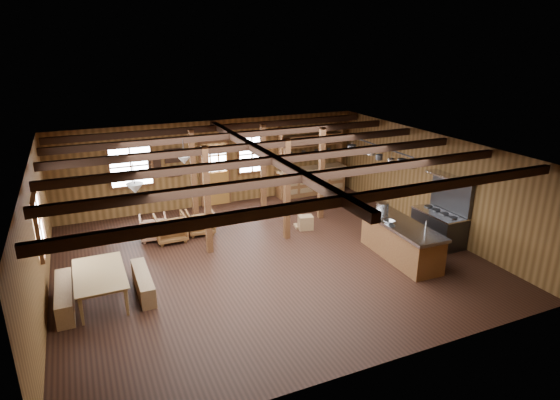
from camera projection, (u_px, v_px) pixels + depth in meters
name	position (u px, v px, depth m)	size (l,w,h in m)	color
room	(267.00, 207.00, 11.31)	(10.04, 9.04, 2.84)	black
ceiling_joists	(263.00, 153.00, 11.04)	(9.80, 8.82, 0.18)	black
timber_posts	(256.00, 181.00, 13.30)	(3.95, 2.35, 2.80)	#402212
back_door	(215.00, 179.00, 15.32)	(1.02, 0.08, 2.15)	brown
window_back_left	(131.00, 166.00, 14.10)	(1.32, 0.06, 1.32)	white
window_back_right	(252.00, 154.00, 15.59)	(1.02, 0.06, 1.32)	white
window_left	(38.00, 223.00, 9.78)	(0.14, 1.24, 1.32)	white
notice_boards	(167.00, 161.00, 14.50)	(1.08, 0.03, 0.90)	beige
back_counter	(311.00, 177.00, 16.50)	(2.55, 0.60, 2.45)	#5C2F1B
pendant_lamps	(162.00, 173.00, 11.03)	(1.86, 2.36, 0.66)	#2F2F32
pot_rack	(377.00, 154.00, 12.62)	(0.37, 3.00, 0.43)	#2F2F32
kitchen_island	(401.00, 241.00, 11.66)	(0.97, 2.53, 1.20)	#5C2F1B
step_stool	(306.00, 223.00, 13.52)	(0.46, 0.33, 0.41)	brown
commercial_range	(441.00, 221.00, 12.53)	(0.78, 1.50, 1.85)	#2F2F32
dining_table	(103.00, 286.00, 9.84)	(1.82, 1.02, 0.64)	olive
bench_wall	(65.00, 297.00, 9.58)	(0.33, 1.75, 0.48)	brown
bench_aisle	(143.00, 282.00, 10.18)	(0.30, 1.62, 0.44)	brown
armchair_a	(170.00, 228.00, 12.72)	(0.80, 0.83, 0.75)	brown
armchair_b	(200.00, 222.00, 13.22)	(0.73, 0.75, 0.68)	brown
armchair_c	(153.00, 227.00, 12.85)	(0.71, 0.74, 0.67)	#905F41
counter_pot	(383.00, 206.00, 12.39)	(0.33, 0.33, 0.20)	#B5B8BC
bowl	(389.00, 222.00, 11.52)	(0.27, 0.27, 0.07)	silver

